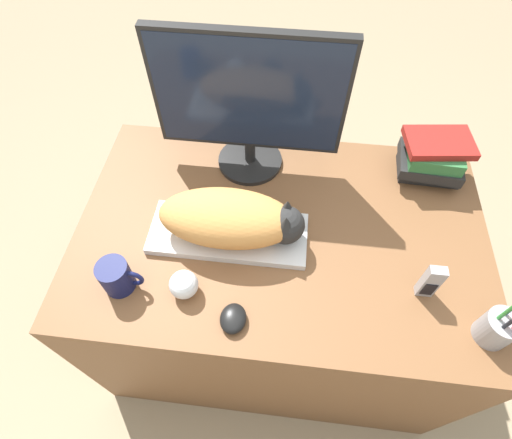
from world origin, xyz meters
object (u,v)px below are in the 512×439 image
object	(u,v)px
cat	(235,219)
computer_mouse	(234,319)
baseball	(184,285)
book_stack	(433,158)
monitor	(250,101)
coffee_mug	(118,277)
keyboard	(229,234)
pen_cup	(499,328)
phone	(431,282)

from	to	relation	value
cat	computer_mouse	world-z (taller)	cat
baseball	book_stack	distance (m)	0.88
monitor	coffee_mug	xyz separation A→B (m)	(-0.30, -0.50, -0.21)
monitor	book_stack	size ratio (longest dim) A/B	2.57
cat	computer_mouse	bearing A→B (deg)	-82.84
cat	book_stack	world-z (taller)	cat
keyboard	cat	distance (m)	0.08
book_stack	pen_cup	bearing A→B (deg)	-80.32
monitor	keyboard	bearing A→B (deg)	-95.08
cat	baseball	xyz separation A→B (m)	(-0.11, -0.19, -0.05)
computer_mouse	baseball	xyz separation A→B (m)	(-0.14, 0.07, 0.02)
pen_cup	keyboard	bearing A→B (deg)	162.63
coffee_mug	computer_mouse	bearing A→B (deg)	-11.70
keyboard	book_stack	xyz separation A→B (m)	(0.62, 0.33, 0.06)
cat	keyboard	bearing A→B (deg)	180.00
keyboard	pen_cup	bearing A→B (deg)	-17.37
monitor	book_stack	world-z (taller)	monitor
cat	book_stack	xyz separation A→B (m)	(0.60, 0.33, -0.02)
phone	baseball	bearing A→B (deg)	-173.73
pen_cup	book_stack	distance (m)	0.56
computer_mouse	book_stack	world-z (taller)	book_stack
keyboard	computer_mouse	xyz separation A→B (m)	(0.05, -0.26, 0.00)
monitor	coffee_mug	size ratio (longest dim) A/B	4.75
cat	coffee_mug	xyz separation A→B (m)	(-0.29, -0.19, -0.04)
monitor	phone	bearing A→B (deg)	-38.70
computer_mouse	book_stack	xyz separation A→B (m)	(0.57, 0.59, 0.06)
coffee_mug	baseball	world-z (taller)	coffee_mug
phone	keyboard	bearing A→B (deg)	167.83
monitor	pen_cup	world-z (taller)	monitor
baseball	pen_cup	bearing A→B (deg)	-2.23
keyboard	book_stack	bearing A→B (deg)	27.68
coffee_mug	book_stack	distance (m)	1.03
keyboard	monitor	world-z (taller)	monitor
computer_mouse	phone	world-z (taller)	phone
baseball	phone	world-z (taller)	phone
coffee_mug	baseball	xyz separation A→B (m)	(0.18, 0.00, -0.01)
pen_cup	baseball	size ratio (longest dim) A/B	2.51
pen_cup	baseball	distance (m)	0.80
keyboard	baseball	bearing A→B (deg)	-115.14
monitor	book_stack	distance (m)	0.62
keyboard	baseball	size ratio (longest dim) A/B	5.93
cat	baseball	world-z (taller)	cat
phone	book_stack	size ratio (longest dim) A/B	0.58
cat	pen_cup	xyz separation A→B (m)	(0.69, -0.22, -0.04)
keyboard	pen_cup	world-z (taller)	pen_cup
computer_mouse	baseball	distance (m)	0.16
cat	coffee_mug	world-z (taller)	cat
computer_mouse	pen_cup	xyz separation A→B (m)	(0.66, 0.04, 0.03)
keyboard	pen_cup	distance (m)	0.75
cat	computer_mouse	distance (m)	0.27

